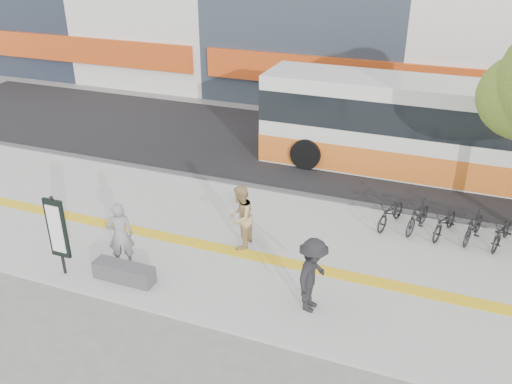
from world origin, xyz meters
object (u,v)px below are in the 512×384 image
at_px(pedestrian_tan, 240,217).
at_px(pedestrian_dark, 313,275).
at_px(bus, 435,132).
at_px(seated_woman, 120,235).
at_px(bench, 124,272).
at_px(signboard, 57,230).

distance_m(pedestrian_tan, pedestrian_dark, 3.21).
xyz_separation_m(bus, pedestrian_dark, (-1.85, -9.08, -0.59)).
bearing_deg(bus, seated_woman, -127.22).
xyz_separation_m(pedestrian_tan, pedestrian_dark, (2.57, -1.92, 0.01)).
distance_m(bench, pedestrian_dark, 4.76).
height_order(bus, pedestrian_dark, bus).
distance_m(bench, seated_woman, 0.98).
xyz_separation_m(signboard, pedestrian_tan, (3.70, 2.84, -0.37)).
distance_m(signboard, pedestrian_dark, 6.35).
distance_m(bus, seated_woman, 11.47).
bearing_deg(signboard, seated_woman, 36.49).
bearing_deg(pedestrian_tan, seated_woman, -54.84).
height_order(seated_woman, pedestrian_tan, pedestrian_tan).
distance_m(bus, pedestrian_dark, 9.29).
bearing_deg(bus, signboard, -129.07).
distance_m(signboard, pedestrian_tan, 4.68).
height_order(bench, seated_woman, seated_woman).
height_order(bench, pedestrian_dark, pedestrian_dark).
xyz_separation_m(signboard, pedestrian_dark, (6.27, 0.92, -0.36)).
bearing_deg(pedestrian_tan, pedestrian_dark, 50.47).
distance_m(bench, bus, 11.76).
bearing_deg(pedestrian_dark, bus, -5.17).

